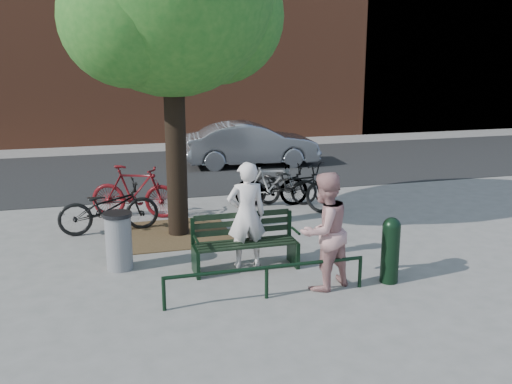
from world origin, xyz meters
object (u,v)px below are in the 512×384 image
object	(u,v)px
parked_car	(251,144)
bicycle_c	(279,185)
park_bench	(244,240)
person_right	(324,231)
bollard	(390,248)
person_left	(246,215)
litter_bin	(119,241)

from	to	relation	value
parked_car	bicycle_c	bearing A→B (deg)	175.87
park_bench	parked_car	distance (m)	8.84
person_right	bollard	distance (m)	1.14
park_bench	bicycle_c	xyz separation A→B (m)	(1.80, 3.67, 0.00)
person_right	parked_car	distance (m)	9.74
park_bench	person_left	bearing A→B (deg)	51.30
person_left	bollard	xyz separation A→B (m)	(1.98, -1.29, -0.33)
person_right	bicycle_c	world-z (taller)	person_right
bollard	parked_car	world-z (taller)	parked_car
person_right	litter_bin	size ratio (longest dim) A/B	1.86
litter_bin	parked_car	size ratio (longest dim) A/B	0.23
litter_bin	parked_car	xyz separation A→B (m)	(4.47, 7.97, 0.20)
parked_car	person_right	bearing A→B (deg)	174.71
park_bench	person_right	xyz separation A→B (m)	(0.95, -1.13, 0.43)
litter_bin	bicycle_c	size ratio (longest dim) A/B	0.53
bollard	litter_bin	xyz separation A→B (m)	(-4.05, 1.74, -0.07)
park_bench	person_right	size ratio (longest dim) A/B	0.96
person_left	bicycle_c	xyz separation A→B (m)	(1.74, 3.60, -0.42)
person_left	litter_bin	distance (m)	2.16
park_bench	bicycle_c	distance (m)	4.09
bollard	person_left	bearing A→B (deg)	146.98
litter_bin	parked_car	world-z (taller)	parked_car
park_bench	person_right	bearing A→B (deg)	-49.92
person_right	bollard	xyz separation A→B (m)	(1.09, -0.09, -0.34)
bollard	bicycle_c	distance (m)	4.89
person_right	litter_bin	bearing A→B (deg)	-51.47
person_right	parked_car	world-z (taller)	person_right
park_bench	parked_car	size ratio (longest dim) A/B	0.41
bicycle_c	park_bench	bearing A→B (deg)	165.45
bicycle_c	parked_car	bearing A→B (deg)	3.83
parked_car	park_bench	bearing A→B (deg)	167.48
bicycle_c	parked_car	world-z (taller)	parked_car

